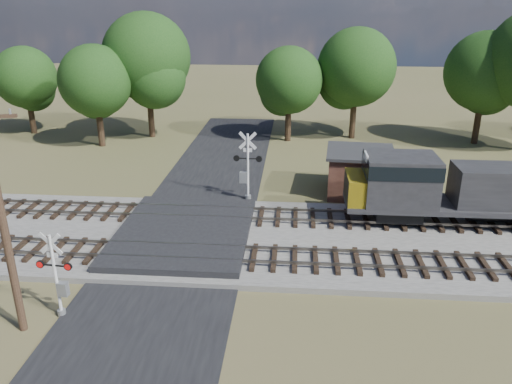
{
  "coord_description": "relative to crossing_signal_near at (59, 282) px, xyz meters",
  "views": [
    {
      "loc": [
        5.84,
        -23.52,
        12.05
      ],
      "look_at": [
        3.78,
        2.0,
        2.26
      ],
      "focal_mm": 35.0,
      "sensor_mm": 36.0,
      "label": 1
    }
  ],
  "objects": [
    {
      "name": "ballast_bed",
      "position": [
        13.42,
        7.41,
        -1.42
      ],
      "size": [
        140.0,
        10.0,
        0.3
      ],
      "primitive_type": "cube",
      "color": "gray",
      "rests_on": "ground"
    },
    {
      "name": "equipment_shed",
      "position": [
        13.57,
        15.14,
        -0.06
      ],
      "size": [
        4.72,
        4.72,
        2.97
      ],
      "rotation": [
        0.0,
        0.0,
        -0.09
      ],
      "color": "#44251D",
      "rests_on": "ground"
    },
    {
      "name": "crossing_signal_far",
      "position": [
        6.23,
        13.34,
        0.32
      ],
      "size": [
        1.83,
        0.4,
        4.55
      ],
      "rotation": [
        0.0,
        0.0,
        3.1
      ],
      "color": "silver",
      "rests_on": "ground"
    },
    {
      "name": "ground",
      "position": [
        3.42,
        6.91,
        -1.57
      ],
      "size": [
        160.0,
        160.0,
        0.0
      ],
      "primitive_type": "plane",
      "color": "brown",
      "rests_on": "ground"
    },
    {
      "name": "crossing_panel",
      "position": [
        3.42,
        7.41,
        -1.25
      ],
      "size": [
        7.0,
        9.0,
        0.62
      ],
      "primitive_type": "cube",
      "color": "#262628",
      "rests_on": "ground"
    },
    {
      "name": "crossing_signal_near",
      "position": [
        0.0,
        0.0,
        0.0
      ],
      "size": [
        1.52,
        0.34,
        3.77
      ],
      "rotation": [
        0.0,
        0.0,
        -0.08
      ],
      "color": "silver",
      "rests_on": "ground"
    },
    {
      "name": "utility_pole",
      "position": [
        -1.17,
        -1.0,
        3.24
      ],
      "size": [
        2.18,
        0.64,
        9.07
      ],
      "rotation": [
        0.0,
        0.0,
        0.24
      ],
      "color": "#332017",
      "rests_on": "ground"
    },
    {
      "name": "track_near",
      "position": [
        6.54,
        4.91,
        -1.15
      ],
      "size": [
        140.0,
        2.6,
        0.33
      ],
      "color": "black",
      "rests_on": "ballast_bed"
    },
    {
      "name": "road",
      "position": [
        3.42,
        6.91,
        -1.53
      ],
      "size": [
        7.0,
        60.0,
        0.08
      ],
      "primitive_type": "cube",
      "color": "black",
      "rests_on": "ground"
    },
    {
      "name": "treeline",
      "position": [
        14.56,
        27.98,
        4.98
      ],
      "size": [
        77.62,
        11.62,
        11.86
      ],
      "color": "black",
      "rests_on": "ground"
    },
    {
      "name": "track_far",
      "position": [
        6.54,
        9.91,
        -1.15
      ],
      "size": [
        140.0,
        2.6,
        0.33
      ],
      "color": "black",
      "rests_on": "ballast_bed"
    }
  ]
}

